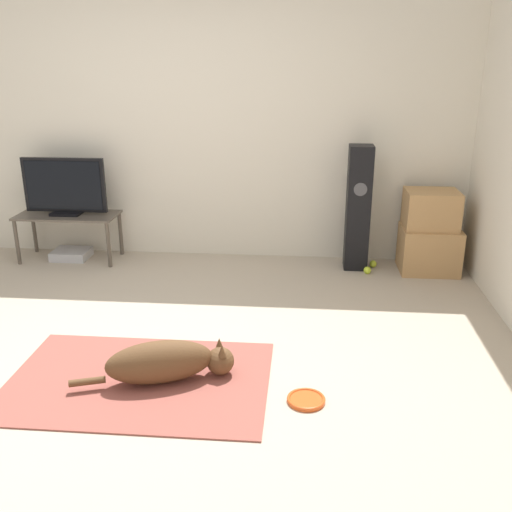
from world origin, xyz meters
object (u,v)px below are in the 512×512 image
tv (64,187)px  game_console (71,254)px  floor_speaker (358,208)px  cardboard_box_upper (431,209)px  cardboard_box_lower (429,249)px  dog (167,362)px  tv_stand (68,220)px  tennis_ball_near_speaker (367,270)px  tennis_ball_by_boxes (373,264)px  frisbee (306,400)px

tv → game_console: size_ratio=2.28×
floor_speaker → cardboard_box_upper: bearing=-0.9°
cardboard_box_lower → game_console: 3.34m
floor_speaker → game_console: bearing=179.7°
cardboard_box_lower → tv: tv is taller
tv → game_console: bearing=130.4°
dog → cardboard_box_lower: size_ratio=1.83×
tv_stand → tennis_ball_near_speaker: tv_stand is taller
cardboard_box_upper → tv: (-3.31, 0.01, 0.13)m
dog → tennis_ball_near_speaker: (1.36, 1.91, -0.10)m
dog → tennis_ball_by_boxes: 2.53m
cardboard_box_lower → cardboard_box_upper: cardboard_box_upper is taller
cardboard_box_lower → tv_stand: size_ratio=0.55×
floor_speaker → tennis_ball_by_boxes: bearing=5.1°
tennis_ball_by_boxes → game_console: 2.86m
floor_speaker → tennis_ball_by_boxes: floor_speaker is taller
frisbee → floor_speaker: 2.31m
tv_stand → floor_speaker: bearing=0.1°
dog → cardboard_box_upper: cardboard_box_upper is taller
tennis_ball_by_boxes → game_console: size_ratio=0.20×
cardboard_box_upper → tennis_ball_by_boxes: bearing=177.0°
cardboard_box_lower → tennis_ball_near_speaker: (-0.55, -0.13, -0.17)m
game_console → dog: bearing=-55.5°
tv → tv_stand: bearing=-90.0°
dog → tennis_ball_near_speaker: dog is taller
tv_stand → tennis_ball_near_speaker: bearing=-3.2°
dog → tv_stand: bearing=124.5°
cardboard_box_upper → tennis_ball_near_speaker: (-0.53, -0.15, -0.53)m
dog → tv_stand: 2.52m
cardboard_box_lower → tv: bearing=179.6°
game_console → tennis_ball_by_boxes: bearing=0.0°
dog → game_console: size_ratio=2.75×
frisbee → cardboard_box_upper: 2.50m
frisbee → cardboard_box_lower: size_ratio=0.43×
tv_stand → tennis_ball_by_boxes: size_ratio=14.03×
frisbee → tv_stand: 3.17m
tv → tennis_ball_by_boxes: size_ratio=11.63×
tv_stand → tennis_ball_by_boxes: 2.87m
floor_speaker → tennis_ball_near_speaker: 0.56m
tennis_ball_near_speaker → cardboard_box_upper: bearing=15.6°
cardboard_box_upper → game_console: bearing=179.6°
dog → cardboard_box_lower: cardboard_box_lower is taller
tv_stand → tv: bearing=90.0°
cardboard_box_upper → tv_stand: bearing=179.9°
tennis_ball_near_speaker → floor_speaker: bearing=122.1°
cardboard_box_lower → tennis_ball_near_speaker: size_ratio=7.68×
floor_speaker → tv_stand: (-2.68, -0.00, -0.18)m
floor_speaker → dog: bearing=-121.3°
dog → floor_speaker: size_ratio=0.83×
frisbee → tennis_ball_near_speaker: (0.53, 2.05, 0.02)m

